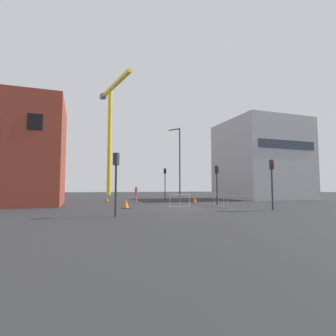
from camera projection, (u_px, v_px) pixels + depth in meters
ground at (181, 208)px, 20.90m from camera, size 160.00×160.00×0.00m
brick_building at (5, 152)px, 23.59m from camera, size 9.90×8.42×9.54m
office_block at (261, 160)px, 38.20m from camera, size 10.46×10.53×11.12m
construction_crane at (110, 123)px, 58.74m from camera, size 4.67×17.28×24.48m
streetlamp_tall at (179, 159)px, 31.65m from camera, size 1.22×1.27×8.83m
traffic_light_corner at (116, 173)px, 14.76m from camera, size 0.37×0.36×3.57m
traffic_light_median at (217, 178)px, 24.40m from camera, size 0.36×0.37×3.63m
traffic_light_crosswalk at (165, 179)px, 35.97m from camera, size 0.37×0.37×4.25m
traffic_light_far at (272, 176)px, 19.04m from camera, size 0.33×0.39×3.63m
pedestrian_walking at (136, 193)px, 29.26m from camera, size 0.34×0.34×1.77m
safety_barrier_rear at (219, 200)px, 21.46m from camera, size 0.12×1.84×1.08m
safety_barrier_right_run at (244, 203)px, 17.89m from camera, size 2.56×0.43×1.08m
safety_barrier_front at (180, 201)px, 21.01m from camera, size 1.88×0.14×1.08m
traffic_cone_orange at (195, 200)px, 27.38m from camera, size 0.60×0.60×0.61m
traffic_cone_on_verge at (107, 200)px, 29.86m from camera, size 0.47×0.47×0.48m
traffic_cone_striped at (126, 204)px, 20.49m from camera, size 0.67×0.67×0.68m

